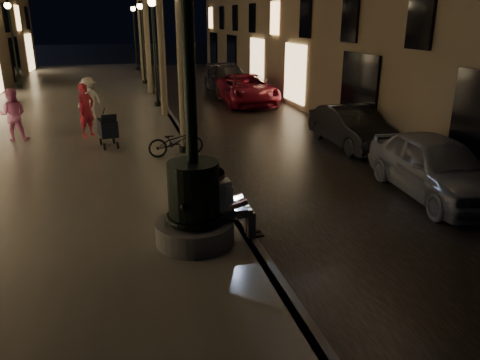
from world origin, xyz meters
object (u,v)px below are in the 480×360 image
object	(u,v)px
stroller	(108,128)
pedestrian_pink	(13,114)
lamp_curb_c	(142,32)
pedestrian_red	(86,110)
lamp_curb_a	(180,47)
car_front	(436,166)
lamp_curb_b	(154,37)
bicycle	(176,142)
seated_man_laptop	(228,201)
lamp_curb_d	(134,29)
car_third	(247,89)
fountain_lamppost	(194,189)
car_rear	(228,80)
pedestrian_white	(89,98)
lamp_left_c	(12,33)
car_second	(352,127)

from	to	relation	value
stroller	pedestrian_pink	xyz separation A→B (m)	(-2.94, 1.70, 0.25)
lamp_curb_c	pedestrian_red	bearing A→B (deg)	-102.22
lamp_curb_a	car_front	xyz separation A→B (m)	(5.25, -4.65, -2.51)
lamp_curb_b	bicycle	size ratio (longest dim) A/B	2.98
seated_man_laptop	stroller	size ratio (longest dim) A/B	1.14
lamp_curb_a	stroller	size ratio (longest dim) A/B	3.98
lamp_curb_d	stroller	xyz separation A→B (m)	(-2.17, -22.85, -2.43)
lamp_curb_b	car_front	distance (m)	13.93
stroller	pedestrian_red	bearing A→B (deg)	101.82
car_front	car_third	size ratio (longest dim) A/B	0.84
fountain_lamppost	stroller	world-z (taller)	fountain_lamppost
car_rear	pedestrian_white	size ratio (longest dim) A/B	3.18
lamp_curb_a	pedestrian_red	distance (m)	4.57
lamp_left_c	car_second	xyz separation A→B (m)	(12.60, -16.09, -2.58)
stroller	car_rear	xyz separation A→B (m)	(6.47, 10.84, -0.05)
car_front	car_second	bearing A→B (deg)	92.07
car_front	car_third	bearing A→B (deg)	98.93
seated_man_laptop	lamp_curb_d	world-z (taller)	lamp_curb_d
lamp_left_c	car_rear	size ratio (longest dim) A/B	0.92
seated_man_laptop	bicycle	world-z (taller)	seated_man_laptop
fountain_lamppost	pedestrian_white	world-z (taller)	fountain_lamppost
lamp_curb_b	lamp_curb_a	bearing A→B (deg)	-90.00
car_front	car_second	xyz separation A→B (m)	(0.25, 4.56, -0.08)
car_third	car_rear	bearing A→B (deg)	93.16
car_third	fountain_lamppost	bearing A→B (deg)	-107.43
seated_man_laptop	lamp_curb_c	world-z (taller)	lamp_curb_c
car_front	car_second	world-z (taller)	car_front
lamp_left_c	pedestrian_red	size ratio (longest dim) A/B	2.71
fountain_lamppost	lamp_curb_b	size ratio (longest dim) A/B	1.08
car_third	pedestrian_red	distance (m)	9.24
car_second	pedestrian_white	world-z (taller)	pedestrian_white
fountain_lamppost	pedestrian_white	xyz separation A→B (m)	(-2.15, 11.80, -0.19)
lamp_left_c	car_rear	bearing A→B (deg)	-19.39
lamp_curb_c	bicycle	world-z (taller)	lamp_curb_c
fountain_lamppost	car_second	world-z (taller)	fountain_lamppost
lamp_left_c	pedestrian_pink	world-z (taller)	lamp_left_c
fountain_lamppost	lamp_curb_a	bearing A→B (deg)	83.35
car_front	car_second	distance (m)	4.57
pedestrian_white	car_front	bearing A→B (deg)	86.15
pedestrian_white	car_third	bearing A→B (deg)	159.41
pedestrian_red	pedestrian_pink	size ratio (longest dim) A/B	1.04
lamp_curb_c	car_front	distance (m)	21.46
lamp_curb_b	stroller	size ratio (longest dim) A/B	3.98
lamp_left_c	car_second	bearing A→B (deg)	-51.93
seated_man_laptop	lamp_curb_d	distance (m)	30.09
lamp_curb_a	pedestrian_red	xyz separation A→B (m)	(-2.85, 2.85, -2.15)
lamp_curb_d	car_third	size ratio (longest dim) A/B	0.94
fountain_lamppost	seated_man_laptop	world-z (taller)	fountain_lamppost
lamp_curb_c	pedestrian_pink	world-z (taller)	lamp_curb_c
pedestrian_white	lamp_curb_a	bearing A→B (deg)	74.55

